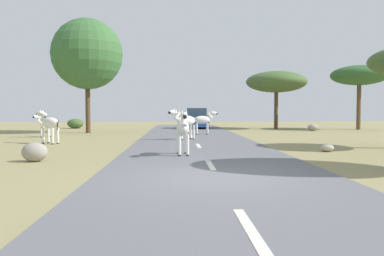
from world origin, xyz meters
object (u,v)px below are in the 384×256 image
zebra_1 (46,123)px  zebra_4 (49,123)px  zebra_3 (203,120)px  tree_5 (276,82)px  rock_2 (35,152)px  zebra_0 (183,128)px  tree_3 (359,76)px  rock_3 (313,127)px  zebra_2 (185,121)px  tree_4 (87,54)px  rock_1 (327,148)px  car_0 (197,119)px  bush_1 (75,124)px

zebra_1 → zebra_4: bearing=149.0°
zebra_3 → tree_5: 10.87m
tree_5 → rock_2: size_ratio=6.34×
zebra_1 → zebra_0: bearing=167.8°
tree_3 → rock_3: bearing=-159.5°
zebra_0 → zebra_3: bearing=-100.6°
zebra_2 → zebra_3: zebra_2 is taller
rock_2 → zebra_0: bearing=13.5°
zebra_1 → rock_2: bearing=145.5°
zebra_4 → rock_2: size_ratio=2.03×
tree_3 → rock_3: 6.31m
tree_4 → zebra_0: bearing=-65.4°
zebra_1 → rock_1: bearing=-173.2°
tree_5 → rock_1: bearing=-98.3°
rock_3 → zebra_1: bearing=-161.1°
zebra_3 → car_0: bearing=174.5°
zebra_0 → tree_5: bearing=-116.3°
rock_1 → rock_3: rock_3 is taller
zebra_4 → tree_3: tree_3 is taller
bush_1 → rock_2: bearing=-78.8°
zebra_0 → rock_3: 19.39m
zebra_2 → tree_3: tree_3 is taller
car_0 → rock_3: (8.91, -3.59, -0.59)m
zebra_3 → zebra_4: 9.92m
tree_5 → tree_4: bearing=-161.0°
zebra_1 → bush_1: size_ratio=0.98×
car_0 → tree_4: 10.92m
zebra_3 → tree_3: (13.36, 6.53, 3.48)m
rock_3 → zebra_2: bearing=-138.0°
zebra_4 → rock_3: zebra_4 is taller
zebra_1 → rock_3: size_ratio=1.72×
tree_3 → rock_1: 19.46m
zebra_3 → zebra_4: bearing=-58.2°
zebra_0 → zebra_3: 11.52m
zebra_1 → zebra_3: zebra_3 is taller
zebra_4 → car_0: (7.96, 14.44, -0.14)m
rock_2 → bush_1: bearing=101.2°
car_0 → rock_2: bearing=-103.2°
zebra_3 → bush_1: bearing=-137.3°
zebra_2 → zebra_3: size_ratio=1.01×
rock_3 → rock_2: bearing=-131.1°
bush_1 → rock_3: 20.19m
tree_4 → rock_2: bearing=-83.4°
zebra_0 → zebra_4: (-6.40, 5.45, -0.01)m
zebra_3 → rock_1: size_ratio=3.16×
tree_5 → rock_3: tree_5 is taller
zebra_0 → zebra_2: (0.21, 7.06, 0.05)m
bush_1 → rock_1: bush_1 is taller
tree_4 → tree_5: (14.83, 5.11, -1.55)m
bush_1 → car_0: bearing=-6.2°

